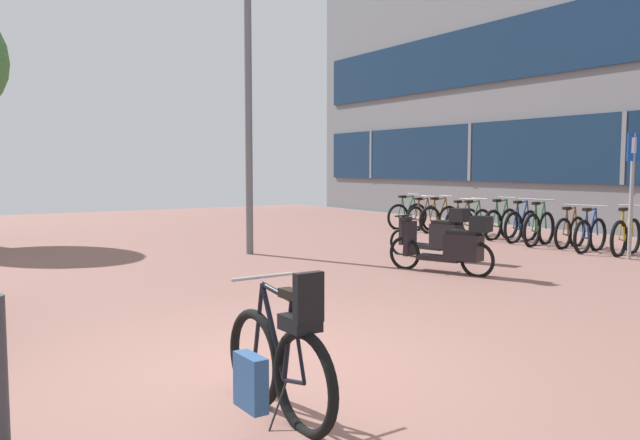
% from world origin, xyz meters
% --- Properties ---
extents(ground, '(21.00, 40.00, 0.13)m').
position_xyz_m(ground, '(1.43, 0.00, -0.02)').
color(ground, '#1F232A').
extents(bicycle_foreground, '(0.64, 1.37, 1.08)m').
position_xyz_m(bicycle_foreground, '(-0.41, -1.03, 0.39)').
color(bicycle_foreground, black).
rests_on(bicycle_foreground, ground).
extents(bicycle_rack_00, '(1.36, 0.48, 0.99)m').
position_xyz_m(bicycle_rack_00, '(9.12, 2.52, 0.35)').
color(bicycle_rack_00, black).
rests_on(bicycle_rack_00, ground).
extents(bicycle_rack_01, '(1.31, 0.48, 0.96)m').
position_xyz_m(bicycle_rack_01, '(8.91, 3.15, 0.34)').
color(bicycle_rack_01, black).
rests_on(bicycle_rack_01, ground).
extents(bicycle_rack_02, '(1.26, 0.48, 0.94)m').
position_xyz_m(bicycle_rack_02, '(9.14, 3.78, 0.33)').
color(bicycle_rack_02, black).
rests_on(bicycle_rack_02, ground).
extents(bicycle_rack_03, '(1.38, 0.47, 1.02)m').
position_xyz_m(bicycle_rack_03, '(8.94, 4.41, 0.36)').
color(bicycle_rack_03, black).
rests_on(bicycle_rack_03, ground).
extents(bicycle_rack_04, '(1.39, 0.48, 1.01)m').
position_xyz_m(bicycle_rack_04, '(9.11, 5.04, 0.35)').
color(bicycle_rack_04, black).
rests_on(bicycle_rack_04, ground).
extents(bicycle_rack_05, '(1.39, 0.48, 1.02)m').
position_xyz_m(bicycle_rack_05, '(9.14, 5.67, 0.36)').
color(bicycle_rack_05, black).
rests_on(bicycle_rack_05, ground).
extents(bicycle_rack_06, '(1.35, 0.48, 0.97)m').
position_xyz_m(bicycle_rack_06, '(8.88, 6.30, 0.34)').
color(bicycle_rack_06, black).
rests_on(bicycle_rack_06, ground).
extents(bicycle_rack_07, '(1.27, 0.48, 0.93)m').
position_xyz_m(bicycle_rack_07, '(9.13, 6.93, 0.33)').
color(bicycle_rack_07, black).
rests_on(bicycle_rack_07, ground).
extents(bicycle_rack_08, '(1.35, 0.48, 0.98)m').
position_xyz_m(bicycle_rack_08, '(8.95, 7.56, 0.35)').
color(bicycle_rack_08, black).
rests_on(bicycle_rack_08, ground).
extents(bicycle_rack_09, '(1.30, 0.48, 0.95)m').
position_xyz_m(bicycle_rack_09, '(8.94, 8.19, 0.33)').
color(bicycle_rack_09, black).
rests_on(bicycle_rack_09, ground).
extents(bicycle_rack_10, '(1.35, 0.48, 0.98)m').
position_xyz_m(bicycle_rack_10, '(8.94, 8.82, 0.35)').
color(bicycle_rack_10, black).
rests_on(bicycle_rack_10, ground).
extents(scooter_near, '(0.72, 1.72, 0.98)m').
position_xyz_m(scooter_near, '(5.63, 3.99, 0.44)').
color(scooter_near, black).
rests_on(scooter_near, ground).
extents(scooter_mid, '(0.89, 1.74, 0.97)m').
position_xyz_m(scooter_mid, '(4.73, 2.70, 0.44)').
color(scooter_mid, black).
rests_on(scooter_mid, ground).
extents(parking_sign, '(0.40, 0.07, 2.30)m').
position_xyz_m(parking_sign, '(8.58, 2.10, 1.43)').
color(parking_sign, gray).
rests_on(parking_sign, ground).
extents(lamp_post, '(0.20, 0.52, 5.60)m').
position_xyz_m(lamp_post, '(3.02, 6.48, 3.12)').
color(lamp_post, slate).
rests_on(lamp_post, ground).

